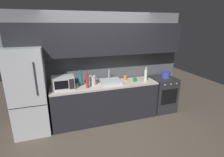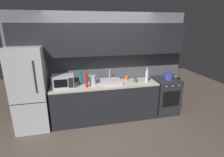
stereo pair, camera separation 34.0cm
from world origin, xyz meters
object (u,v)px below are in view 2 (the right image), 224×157
Objects in this scene: kettle at (92,80)px; wine_bottle_red at (86,80)px; oven_range at (165,96)px; wine_bottle_teal at (81,78)px; mug_green at (136,80)px; wine_bottle_clear at (147,76)px; cooking_pot at (169,76)px; mug_orange at (126,78)px; microwave at (63,81)px; refrigerator at (30,89)px.

wine_bottle_red is (-0.15, -0.18, 0.06)m from kettle.
wine_bottle_teal is at bearing 177.52° from oven_range.
kettle is 1.03m from mug_green.
wine_bottle_red is at bearing -61.80° from wine_bottle_teal.
oven_range is 0.97m from mug_green.
kettle is at bearing 178.29° from oven_range.
wine_bottle_clear reaches higher than kettle.
cooking_pot is (1.92, -0.05, -0.03)m from kettle.
wine_bottle_red is at bearing -178.75° from wine_bottle_clear.
wine_bottle_red is at bearing -164.06° from mug_orange.
oven_range is 3.86× the size of kettle.
oven_range is at bearing -0.45° from microwave.
microwave is at bearing 179.55° from oven_range.
wine_bottle_clear is 0.50m from mug_orange.
mug_orange is at bearing 131.12° from mug_green.
wine_bottle_teal is 2.18m from cooking_pot.
mug_green is (1.28, -0.12, -0.11)m from wine_bottle_teal.
refrigerator is 16.53× the size of mug_orange.
cooking_pot is (2.18, -0.09, -0.07)m from wine_bottle_teal.
microwave is 1.51m from mug_orange.
mug_green is at bearing -178.09° from oven_range.
cooking_pot is at bearing -0.41° from microwave.
wine_bottle_red is (1.18, -0.12, 0.16)m from refrigerator.
microwave is (-2.50, 0.02, 0.58)m from oven_range.
wine_bottle_red is at bearing -176.61° from cooking_pot.
cooking_pot reaches higher than mug_orange.
wine_bottle_red is 2.07m from cooking_pot.
refrigerator is 0.69m from microwave.
microwave reaches higher than cooking_pot.
mug_green is 0.38× the size of cooking_pot.
wine_bottle_red is 1.43m from wine_bottle_clear.
mug_green reaches higher than oven_range.
refrigerator is 3.94× the size of microwave.
mug_orange is (0.85, 0.11, -0.05)m from kettle.
refrigerator is 1.33m from kettle.
oven_range is at bearing 8.78° from wine_bottle_clear.
cooking_pot is at bearing 8.12° from wine_bottle_clear.
mug_orange is (-0.42, 0.26, -0.09)m from wine_bottle_clear.
wine_bottle_teal is at bearing 173.26° from wine_bottle_clear.
cooking_pot is (2.56, -0.02, -0.06)m from microwave.
microwave reaches higher than mug_orange.
wine_bottle_clear is (1.92, -0.11, 0.01)m from microwave.
oven_range is at bearing -2.48° from wine_bottle_teal.
kettle is at bearing 49.84° from wine_bottle_red.
refrigerator reaches higher than oven_range.
refrigerator reaches higher than wine_bottle_red.
wine_bottle_red is at bearing -130.16° from kettle.
microwave is 1.20× the size of wine_bottle_red.
kettle is 2.13× the size of mug_orange.
mug_orange is 1.24× the size of mug_green.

